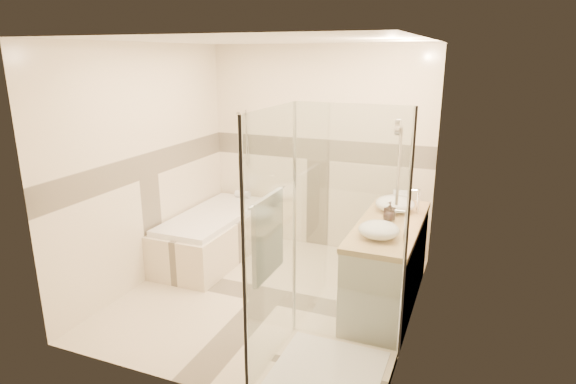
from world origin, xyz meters
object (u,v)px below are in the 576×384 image
at_px(vanity, 388,263).
at_px(vessel_sink_far, 379,230).
at_px(shower_enclosure, 317,313).
at_px(vessel_sink_near, 395,204).
at_px(bathtub, 214,233).
at_px(amenity_bottle_b, 389,214).
at_px(amenity_bottle_a, 390,211).

relative_size(vanity, vessel_sink_far, 4.52).
relative_size(shower_enclosure, vessel_sink_far, 5.70).
bearing_deg(vessel_sink_far, vanity, 87.37).
distance_m(shower_enclosure, vessel_sink_near, 1.70).
height_order(bathtub, vessel_sink_near, vessel_sink_near).
distance_m(vessel_sink_near, amenity_bottle_b, 0.33).
xyz_separation_m(vessel_sink_near, amenity_bottle_a, (0.00, -0.29, 0.01)).
distance_m(vanity, vessel_sink_far, 0.66).
relative_size(shower_enclosure, amenity_bottle_b, 14.73).
bearing_deg(vessel_sink_near, vanity, -86.72).
bearing_deg(bathtub, vanity, -9.25).
relative_size(bathtub, vessel_sink_far, 4.75).
height_order(bathtub, amenity_bottle_a, amenity_bottle_a).
height_order(amenity_bottle_a, amenity_bottle_b, amenity_bottle_a).
relative_size(vessel_sink_near, vessel_sink_far, 1.10).
bearing_deg(bathtub, amenity_bottle_b, -8.76).
xyz_separation_m(vanity, shower_enclosure, (-0.29, -1.27, 0.08)).
xyz_separation_m(vessel_sink_near, amenity_bottle_b, (0.00, -0.33, -0.01)).
relative_size(shower_enclosure, amenity_bottle_a, 11.27).
relative_size(vanity, amenity_bottle_a, 8.95).
xyz_separation_m(shower_enclosure, amenity_bottle_a, (0.27, 1.33, 0.44)).
bearing_deg(vanity, amenity_bottle_a, 108.44).
height_order(vessel_sink_near, vessel_sink_far, vessel_sink_near).
bearing_deg(vanity, shower_enclosure, -102.97).
bearing_deg(amenity_bottle_a, vessel_sink_near, 90.00).
height_order(bathtub, amenity_bottle_b, amenity_bottle_b).
xyz_separation_m(vanity, amenity_bottle_a, (-0.02, 0.06, 0.51)).
height_order(shower_enclosure, vessel_sink_far, shower_enclosure).
distance_m(bathtub, vanity, 2.18).
relative_size(amenity_bottle_a, amenity_bottle_b, 1.31).
bearing_deg(shower_enclosure, vessel_sink_near, 80.44).
bearing_deg(amenity_bottle_a, amenity_bottle_b, -90.00).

